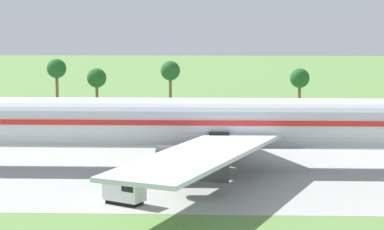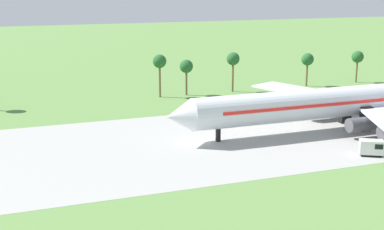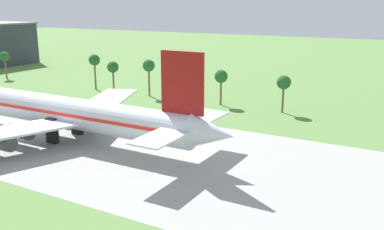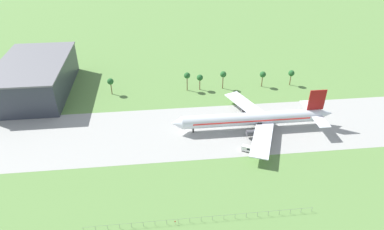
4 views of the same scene
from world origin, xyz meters
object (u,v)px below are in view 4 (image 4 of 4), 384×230
(jet_airliner, at_px, (254,119))
(no_stopping_sign, at_px, (175,222))
(baggage_tug, at_px, (247,148))
(terminal_building, at_px, (35,77))

(jet_airliner, xyz_separation_m, no_stopping_sign, (-42.11, -54.36, -4.58))
(no_stopping_sign, bearing_deg, baggage_tug, 47.14)
(baggage_tug, bearing_deg, no_stopping_sign, -132.86)
(jet_airliner, distance_m, no_stopping_sign, 68.92)
(baggage_tug, bearing_deg, jet_airliner, 65.91)
(jet_airliner, bearing_deg, terminal_building, 156.21)
(no_stopping_sign, relative_size, terminal_building, 0.03)
(baggage_tug, bearing_deg, terminal_building, 147.58)
(jet_airliner, height_order, no_stopping_sign, jet_airliner)
(jet_airliner, distance_m, baggage_tug, 19.44)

